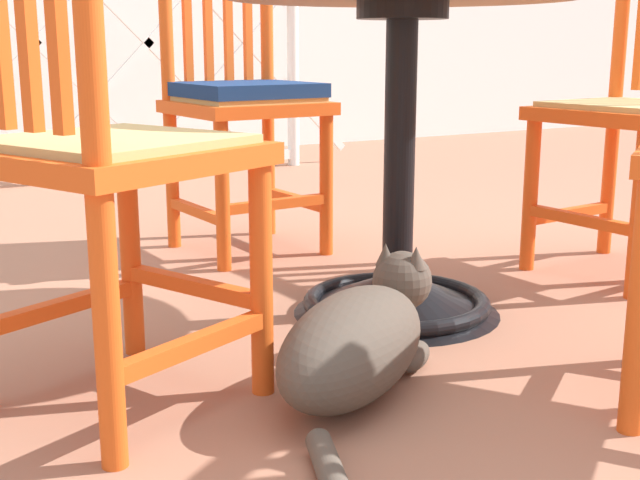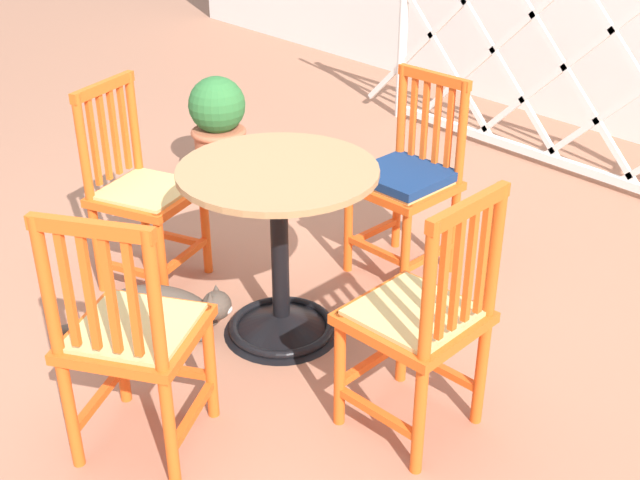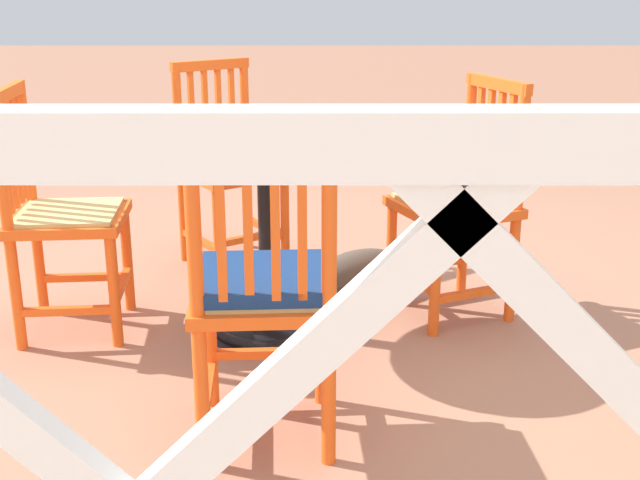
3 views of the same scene
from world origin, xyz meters
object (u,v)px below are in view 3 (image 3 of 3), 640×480
(orange_chair_by_planter, at_px, (264,293))
(tabby_cat, at_px, (350,274))
(orange_chair_facing_out, at_px, (229,171))
(orange_chair_near_fence, at_px, (61,218))
(cafe_table, at_px, (268,258))
(orange_chair_at_corner, at_px, (459,206))

(orange_chair_by_planter, distance_m, tabby_cat, 1.18)
(orange_chair_facing_out, height_order, orange_chair_near_fence, same)
(cafe_table, bearing_deg, orange_chair_at_corner, -165.76)
(orange_chair_facing_out, xyz_separation_m, tabby_cat, (-0.54, 0.43, -0.34))
(orange_chair_at_corner, xyz_separation_m, tabby_cat, (0.41, -0.15, -0.34))
(orange_chair_by_planter, bearing_deg, orange_chair_facing_out, -80.48)
(orange_chair_at_corner, bearing_deg, orange_chair_near_fence, 6.56)
(cafe_table, height_order, tabby_cat, cafe_table)
(orange_chair_at_corner, relative_size, orange_chair_near_fence, 1.00)
(tabby_cat, bearing_deg, orange_chair_near_fence, 16.90)
(cafe_table, distance_m, orange_chair_near_fence, 0.77)
(orange_chair_facing_out, height_order, orange_chair_by_planter, same)
(cafe_table, bearing_deg, orange_chair_by_planter, 92.67)
(orange_chair_facing_out, bearing_deg, orange_chair_at_corner, 148.30)
(orange_chair_near_fence, xyz_separation_m, tabby_cat, (-1.07, -0.32, -0.34))
(cafe_table, relative_size, orange_chair_facing_out, 0.83)
(orange_chair_at_corner, bearing_deg, cafe_table, 14.24)
(cafe_table, height_order, orange_chair_facing_out, orange_chair_facing_out)
(orange_chair_at_corner, height_order, orange_chair_facing_out, same)
(orange_chair_at_corner, xyz_separation_m, orange_chair_by_planter, (0.69, 0.94, 0.01))
(cafe_table, height_order, orange_chair_by_planter, orange_chair_by_planter)
(cafe_table, relative_size, orange_chair_by_planter, 0.83)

